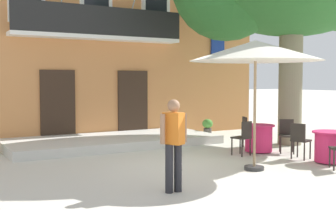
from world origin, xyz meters
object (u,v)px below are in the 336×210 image
cafe_table_near_tree (331,147)px  cafe_chair_middle_0 (287,133)px  cafe_umbrella (255,51)px  pedestrian_near_entrance (174,140)px  cafe_chair_middle_1 (248,130)px  ground_planter_right (207,127)px  cafe_chair_middle_2 (243,136)px  cafe_chair_near_tree_2 (300,138)px  cafe_table_middle (259,138)px

cafe_table_near_tree → cafe_chair_middle_0: size_ratio=0.95×
cafe_chair_middle_0 → cafe_table_near_tree: bearing=-95.5°
cafe_umbrella → pedestrian_near_entrance: cafe_umbrella is taller
cafe_chair_middle_0 → cafe_chair_middle_1: size_ratio=1.00×
cafe_umbrella → ground_planter_right: size_ratio=4.54×
cafe_chair_middle_2 → cafe_chair_middle_1: bearing=44.6°
cafe_chair_near_tree_2 → cafe_chair_middle_2: (-0.88, 1.10, 0.00)m
cafe_table_middle → cafe_chair_middle_1: 0.77m
cafe_chair_near_tree_2 → ground_planter_right: bearing=85.5°
cafe_table_near_tree → cafe_umbrella: 3.09m
cafe_table_middle → pedestrian_near_entrance: (-4.16, -2.47, 0.54)m
cafe_table_near_tree → cafe_chair_middle_1: size_ratio=0.95×
cafe_table_near_tree → cafe_table_middle: same height
cafe_table_near_tree → cafe_chair_middle_0: bearing=84.5°
cafe_chair_middle_0 → ground_planter_right: (-0.10, 3.62, -0.17)m
cafe_table_middle → ground_planter_right: size_ratio=1.35×
ground_planter_right → cafe_table_near_tree: bearing=-90.6°
cafe_chair_middle_1 → cafe_umbrella: bearing=-127.8°
ground_planter_right → pedestrian_near_entrance: 7.37m
cafe_table_near_tree → cafe_chair_middle_0: 1.60m
cafe_chair_middle_1 → cafe_chair_middle_2: size_ratio=1.00×
cafe_chair_middle_2 → ground_planter_right: cafe_chair_middle_2 is taller
ground_planter_right → cafe_chair_near_tree_2: bearing=-94.5°
cafe_chair_middle_1 → cafe_chair_middle_2: same height
cafe_chair_near_tree_2 → pedestrian_near_entrance: 4.49m
cafe_table_middle → pedestrian_near_entrance: 4.87m
cafe_table_middle → cafe_umbrella: (-1.66, -1.72, 2.22)m
cafe_table_middle → ground_planter_right: cafe_table_middle is taller
cafe_table_middle → cafe_chair_middle_1: bearing=72.1°
cafe_table_middle → cafe_chair_middle_1: (0.23, 0.72, 0.14)m
cafe_chair_near_tree_2 → cafe_umbrella: 2.79m
cafe_umbrella → cafe_chair_middle_0: bearing=29.6°
cafe_table_near_tree → cafe_chair_middle_1: cafe_chair_middle_1 is taller
cafe_table_near_tree → cafe_chair_middle_0: (0.15, 1.59, 0.14)m
cafe_chair_near_tree_2 → cafe_chair_middle_1: 2.04m
cafe_chair_middle_1 → cafe_chair_middle_0: bearing=-71.3°
cafe_chair_middle_0 → pedestrian_near_entrance: size_ratio=0.55×
cafe_chair_middle_0 → cafe_chair_middle_2: 1.36m
cafe_chair_middle_2 → cafe_chair_middle_0: bearing=-8.7°
cafe_table_near_tree → cafe_chair_near_tree_2: size_ratio=0.95×
cafe_chair_near_tree_2 → cafe_table_middle: cafe_chair_near_tree_2 is taller
cafe_table_near_tree → cafe_chair_middle_0: cafe_chair_middle_0 is taller
pedestrian_near_entrance → cafe_chair_middle_1: bearing=35.9°
cafe_chair_middle_1 → pedestrian_near_entrance: size_ratio=0.55×
cafe_table_near_tree → cafe_chair_near_tree_2: bearing=113.8°
cafe_chair_middle_1 → cafe_umbrella: cafe_umbrella is taller
cafe_chair_middle_2 → pedestrian_near_entrance: bearing=-146.9°
cafe_chair_middle_0 → pedestrian_near_entrance: pedestrian_near_entrance is taller
cafe_chair_middle_2 → cafe_umbrella: (-0.93, -1.50, 2.08)m
cafe_table_middle → cafe_chair_middle_1: size_ratio=0.95×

